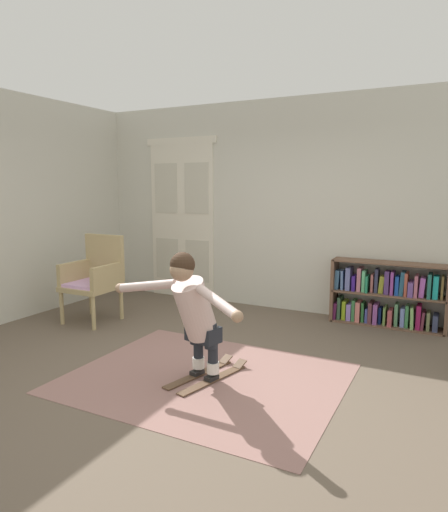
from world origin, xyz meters
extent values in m
plane|color=brown|center=(0.00, 0.00, 0.00)|extent=(7.20, 7.20, 0.00)
cube|color=beige|center=(0.00, 2.60, 1.45)|extent=(6.00, 0.10, 2.90)
cube|color=beige|center=(-3.00, 0.40, 1.45)|extent=(0.10, 6.00, 2.90)
cube|color=silver|center=(-1.99, 2.54, 1.18)|extent=(0.55, 0.04, 2.35)
cube|color=beige|center=(-1.99, 2.52, 1.69)|extent=(0.41, 0.01, 0.76)
cube|color=beige|center=(-1.99, 2.52, 0.59)|extent=(0.41, 0.01, 0.64)
cube|color=silver|center=(-1.44, 2.54, 1.18)|extent=(0.55, 0.04, 2.35)
cube|color=beige|center=(-1.44, 2.52, 1.69)|extent=(0.41, 0.01, 0.76)
cube|color=beige|center=(-1.44, 2.52, 0.59)|extent=(0.41, 0.01, 0.64)
cube|color=silver|center=(-1.71, 2.54, 2.40)|extent=(1.22, 0.04, 0.10)
cube|color=#926962|center=(0.14, -0.01, 0.00)|extent=(2.39, 1.92, 0.01)
cube|color=brown|center=(0.71, 2.39, 0.40)|extent=(0.04, 0.30, 0.81)
cube|color=brown|center=(2.04, 2.39, 0.40)|extent=(0.04, 0.30, 0.81)
cube|color=brown|center=(1.38, 2.39, 0.01)|extent=(1.33, 0.30, 0.02)
cube|color=brown|center=(1.38, 2.39, 0.40)|extent=(1.33, 0.30, 0.02)
cube|color=brown|center=(1.38, 2.39, 0.80)|extent=(1.33, 0.30, 0.02)
cube|color=#501940|center=(0.75, 2.37, 0.13)|extent=(0.05, 0.20, 0.22)
cube|color=#34553A|center=(0.80, 2.40, 0.17)|extent=(0.04, 0.21, 0.29)
cube|color=#86A91F|center=(0.86, 2.41, 0.14)|extent=(0.05, 0.21, 0.24)
cube|color=#9276CB|center=(0.92, 2.37, 0.13)|extent=(0.06, 0.16, 0.21)
cube|color=#3A7945|center=(0.98, 2.39, 0.16)|extent=(0.04, 0.18, 0.27)
cube|color=#D57770|center=(1.03, 2.39, 0.15)|extent=(0.05, 0.21, 0.25)
cube|color=#2B6A32|center=(1.09, 2.40, 0.14)|extent=(0.04, 0.17, 0.25)
cube|color=#444D9B|center=(1.14, 2.39, 0.11)|extent=(0.03, 0.20, 0.18)
cube|color=brown|center=(1.18, 2.40, 0.15)|extent=(0.05, 0.22, 0.27)
cube|color=#864892|center=(1.25, 2.38, 0.15)|extent=(0.05, 0.22, 0.25)
cube|color=navy|center=(1.30, 2.40, 0.12)|extent=(0.03, 0.15, 0.21)
cube|color=#6B9347|center=(1.35, 2.40, 0.13)|extent=(0.03, 0.22, 0.22)
cube|color=#AE4C51|center=(1.42, 2.37, 0.12)|extent=(0.05, 0.22, 0.20)
cube|color=#5C9D6B|center=(1.49, 2.40, 0.16)|extent=(0.04, 0.15, 0.28)
cube|color=#748CD5|center=(1.56, 2.41, 0.14)|extent=(0.05, 0.17, 0.23)
cube|color=#418F56|center=(1.61, 2.40, 0.16)|extent=(0.04, 0.17, 0.27)
cube|color=#80B765|center=(1.67, 2.38, 0.15)|extent=(0.04, 0.22, 0.27)
cube|color=#981B54|center=(1.74, 2.39, 0.17)|extent=(0.05, 0.19, 0.29)
cube|color=brown|center=(1.79, 2.40, 0.13)|extent=(0.04, 0.22, 0.22)
cube|color=#656F46|center=(1.85, 2.39, 0.13)|extent=(0.04, 0.19, 0.22)
cube|color=#373F60|center=(1.93, 2.41, 0.12)|extent=(0.06, 0.23, 0.19)
cube|color=#3B6489|center=(0.76, 2.38, 0.54)|extent=(0.07, 0.15, 0.25)
cube|color=#5877AD|center=(0.82, 2.40, 0.54)|extent=(0.04, 0.19, 0.25)
cube|color=#636CA9|center=(0.89, 2.41, 0.56)|extent=(0.06, 0.21, 0.29)
cube|color=#371C85|center=(0.97, 2.39, 0.51)|extent=(0.04, 0.19, 0.19)
cube|color=#BB7083|center=(1.03, 2.40, 0.56)|extent=(0.05, 0.21, 0.30)
cube|color=#5EC082|center=(1.09, 2.38, 0.55)|extent=(0.04, 0.17, 0.27)
cube|color=#22835A|center=(1.13, 2.37, 0.52)|extent=(0.03, 0.22, 0.21)
cube|color=#A85D5C|center=(1.19, 2.40, 0.53)|extent=(0.03, 0.17, 0.23)
cube|color=#323450|center=(1.24, 2.40, 0.56)|extent=(0.04, 0.15, 0.30)
cube|color=olive|center=(1.30, 2.40, 0.52)|extent=(0.07, 0.15, 0.22)
cube|color=#4F336E|center=(1.36, 2.37, 0.56)|extent=(0.05, 0.16, 0.29)
cube|color=#873B95|center=(1.42, 2.38, 0.56)|extent=(0.04, 0.20, 0.28)
cube|color=#1B49AA|center=(1.48, 2.39, 0.53)|extent=(0.04, 0.19, 0.23)
cube|color=#235371|center=(1.54, 2.39, 0.56)|extent=(0.06, 0.18, 0.29)
cube|color=#AB4F3C|center=(1.58, 2.39, 0.55)|extent=(0.03, 0.22, 0.28)
cube|color=#67478F|center=(1.64, 2.38, 0.50)|extent=(0.06, 0.23, 0.18)
cube|color=#AE5E74|center=(1.70, 2.38, 0.55)|extent=(0.04, 0.22, 0.26)
cube|color=#C062D1|center=(1.76, 2.40, 0.53)|extent=(0.07, 0.18, 0.24)
cube|color=#25685F|center=(1.84, 2.39, 0.56)|extent=(0.04, 0.23, 0.29)
cube|color=#1CABA8|center=(1.91, 2.38, 0.55)|extent=(0.06, 0.17, 0.28)
cube|color=olive|center=(1.98, 2.38, 0.55)|extent=(0.03, 0.15, 0.28)
cylinder|color=tan|center=(-2.27, 0.59, 0.21)|extent=(0.05, 0.05, 0.42)
cylinder|color=tan|center=(-1.75, 0.59, 0.21)|extent=(0.05, 0.05, 0.42)
cylinder|color=tan|center=(-2.28, 1.11, 0.21)|extent=(0.05, 0.05, 0.42)
cylinder|color=tan|center=(-1.76, 1.11, 0.21)|extent=(0.05, 0.05, 0.42)
cube|color=tan|center=(-2.02, 0.85, 0.45)|extent=(0.60, 0.60, 0.06)
cube|color=#DAA9E1|center=(-2.02, 0.85, 0.50)|extent=(0.54, 0.54, 0.04)
cube|color=tan|center=(-2.02, 1.12, 0.80)|extent=(0.60, 0.06, 0.60)
cube|color=tan|center=(-2.29, 0.85, 0.62)|extent=(0.06, 0.56, 0.28)
cube|color=tan|center=(-1.75, 0.85, 0.62)|extent=(0.06, 0.56, 0.28)
cube|color=brown|center=(0.05, 0.01, 0.01)|extent=(0.29, 0.82, 0.01)
cube|color=brown|center=(0.14, 0.38, 0.05)|extent=(0.11, 0.13, 0.06)
cube|color=black|center=(0.05, -0.01, 0.04)|extent=(0.11, 0.14, 0.04)
cube|color=brown|center=(0.23, -0.03, 0.01)|extent=(0.29, 0.82, 0.01)
cube|color=brown|center=(0.32, 0.34, 0.05)|extent=(0.11, 0.13, 0.06)
cube|color=black|center=(0.22, -0.05, 0.04)|extent=(0.11, 0.14, 0.04)
cylinder|color=white|center=(0.05, 0.01, 0.13)|extent=(0.13, 0.13, 0.10)
cylinder|color=black|center=(0.05, 0.01, 0.33)|extent=(0.11, 0.11, 0.30)
cylinder|color=black|center=(0.04, -0.02, 0.43)|extent=(0.13, 0.13, 0.22)
cylinder|color=white|center=(0.23, -0.03, 0.13)|extent=(0.13, 0.13, 0.10)
cylinder|color=black|center=(0.23, -0.03, 0.33)|extent=(0.11, 0.11, 0.30)
cylinder|color=black|center=(0.22, -0.06, 0.43)|extent=(0.13, 0.13, 0.22)
cube|color=black|center=(0.13, -0.04, 0.43)|extent=(0.33, 0.25, 0.14)
cylinder|color=beige|center=(0.11, -0.13, 0.67)|extent=(0.38, 0.51, 0.59)
sphere|color=#A48062|center=(0.07, -0.28, 1.04)|extent=(0.24, 0.24, 0.20)
sphere|color=#382619|center=(0.07, -0.27, 1.08)|extent=(0.25, 0.25, 0.21)
cylinder|color=beige|center=(-0.35, -0.21, 0.85)|extent=(0.59, 0.12, 0.17)
sphere|color=#A48062|center=(-0.63, -0.23, 0.80)|extent=(0.11, 0.11, 0.09)
cylinder|color=beige|center=(0.47, -0.41, 0.85)|extent=(0.54, 0.38, 0.17)
sphere|color=#A48062|center=(0.72, -0.57, 0.80)|extent=(0.11, 0.11, 0.09)
camera|label=1|loc=(2.07, -3.41, 1.73)|focal=31.92mm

